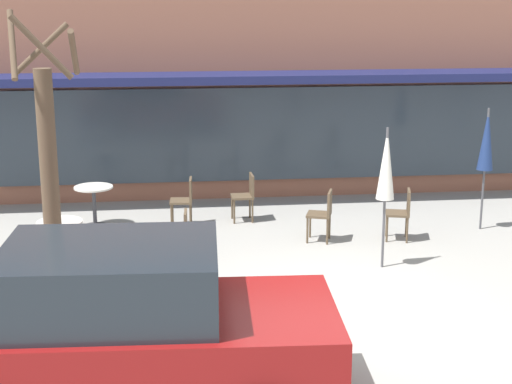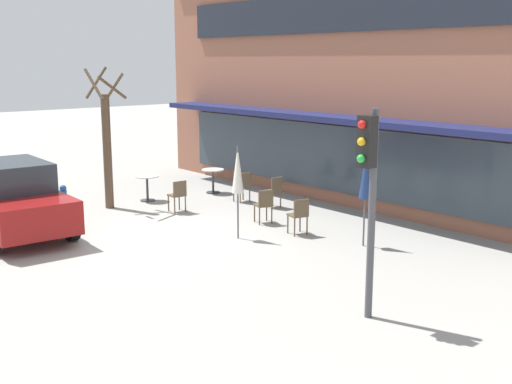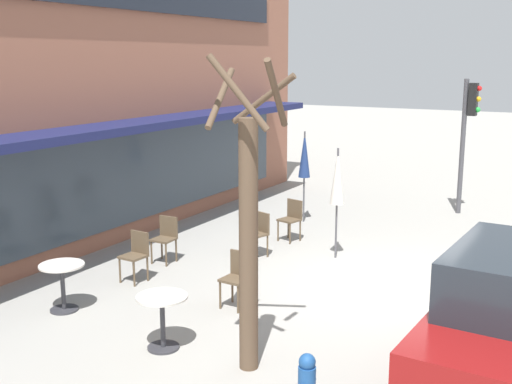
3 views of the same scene
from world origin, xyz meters
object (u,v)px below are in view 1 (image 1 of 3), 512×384
patio_umbrella_cream_folded (386,165)px  street_tree (49,171)px  patio_umbrella_green_folded (487,140)px  cafe_chair_2 (185,198)px  parked_sedan (124,330)px  cafe_table_streetside (94,200)px  cafe_chair_4 (246,193)px  cafe_chair_0 (323,212)px  cafe_table_near_wall (60,236)px  cafe_chair_3 (179,234)px  cafe_chair_1 (402,210)px

patio_umbrella_cream_folded → street_tree: size_ratio=0.56×
patio_umbrella_green_folded → cafe_chair_2: bearing=171.4°
parked_sedan → street_tree: size_ratio=1.08×
cafe_table_streetside → cafe_chair_4: (2.78, 0.09, 0.01)m
cafe_table_streetside → patio_umbrella_green_folded: bearing=-7.5°
cafe_table_streetside → street_tree: 3.73m
cafe_chair_2 → parked_sedan: 6.53m
cafe_chair_0 → street_tree: street_tree is taller
cafe_table_near_wall → cafe_table_streetside: bearing=81.6°
cafe_chair_2 → cafe_chair_3: 2.19m
cafe_chair_0 → cafe_chair_4: same height
parked_sedan → cafe_chair_3: bearing=81.8°
cafe_table_streetside → cafe_chair_0: bearing=-18.2°
cafe_chair_3 → parked_sedan: bearing=-98.2°
cafe_chair_1 → cafe_chair_4: bearing=150.0°
patio_umbrella_green_folded → cafe_chair_2: patio_umbrella_green_folded is taller
cafe_chair_0 → cafe_table_near_wall: bearing=-168.3°
patio_umbrella_green_folded → cafe_table_near_wall: bearing=-170.1°
cafe_table_streetside → patio_umbrella_green_folded: 7.09m
cafe_chair_1 → cafe_chair_4: size_ratio=1.00×
cafe_chair_2 → cafe_chair_4: same height
patio_umbrella_green_folded → cafe_chair_0: patio_umbrella_green_folded is taller
cafe_table_streetside → patio_umbrella_cream_folded: bearing=-30.2°
patio_umbrella_green_folded → cafe_chair_4: size_ratio=2.47×
cafe_chair_0 → cafe_chair_4: (-1.18, 1.39, 0.00)m
cafe_chair_4 → cafe_table_streetside: bearing=-178.1°
patio_umbrella_cream_folded → cafe_chair_2: patio_umbrella_cream_folded is taller
patio_umbrella_cream_folded → cafe_chair_2: bearing=139.2°
patio_umbrella_green_folded → cafe_chair_2: 5.47m
patio_umbrella_green_folded → parked_sedan: size_ratio=0.51×
cafe_chair_0 → patio_umbrella_cream_folded: bearing=-64.5°
patio_umbrella_cream_folded → cafe_chair_0: bearing=115.5°
patio_umbrella_green_folded → cafe_chair_3: size_ratio=2.47×
patio_umbrella_cream_folded → cafe_chair_4: size_ratio=2.47×
patio_umbrella_cream_folded → cafe_chair_1: 1.85m
cafe_chair_0 → cafe_chair_3: 2.66m
cafe_table_streetside → cafe_chair_0: (3.96, -1.30, 0.01)m
cafe_table_streetside → patio_umbrella_cream_folded: (4.63, -2.69, 1.11)m
patio_umbrella_cream_folded → cafe_table_streetside: bearing=149.8°
cafe_chair_2 → cafe_chair_3: (-0.15, -2.18, 0.00)m
cafe_chair_0 → cafe_chair_1: 1.36m
patio_umbrella_cream_folded → parked_sedan: patio_umbrella_cream_folded is taller
patio_umbrella_green_folded → parked_sedan: (-6.07, -5.67, -0.75)m
cafe_table_streetside → cafe_chair_2: bearing=-3.9°
cafe_chair_0 → cafe_chair_3: bearing=-158.1°
street_tree → cafe_chair_3: bearing=34.6°
cafe_chair_4 → patio_umbrella_cream_folded: bearing=-56.5°
cafe_table_near_wall → cafe_chair_1: size_ratio=0.85×
cafe_chair_0 → cafe_chair_4: bearing=130.3°
cafe_table_streetside → cafe_chair_4: bearing=1.9°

